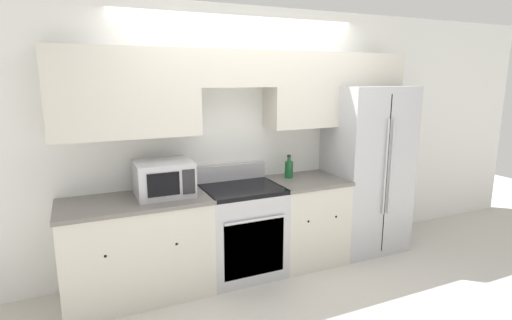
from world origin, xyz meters
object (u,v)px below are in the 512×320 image
(refrigerator, at_px, (363,168))
(bottle, at_px, (289,169))
(oven_range, at_px, (242,230))
(microwave, at_px, (164,178))

(refrigerator, xyz_separation_m, bottle, (-0.92, 0.07, 0.07))
(oven_range, relative_size, bottle, 4.35)
(oven_range, bearing_deg, microwave, 177.06)
(bottle, bearing_deg, microwave, -176.02)
(refrigerator, height_order, bottle, refrigerator)
(refrigerator, bearing_deg, microwave, -179.38)
(oven_range, xyz_separation_m, microwave, (-0.73, 0.04, 0.59))
(refrigerator, bearing_deg, oven_range, -177.67)
(refrigerator, distance_m, bottle, 0.92)
(microwave, distance_m, bottle, 1.32)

